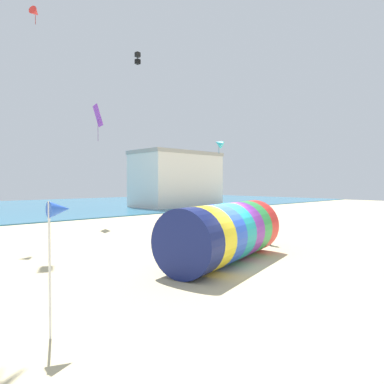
{
  "coord_description": "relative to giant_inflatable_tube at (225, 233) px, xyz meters",
  "views": [
    {
      "loc": [
        -10.54,
        -8.59,
        3.3
      ],
      "look_at": [
        0.25,
        2.78,
        2.9
      ],
      "focal_mm": 32.0,
      "sensor_mm": 36.0,
      "label": 1
    }
  ],
  "objects": [
    {
      "name": "ground_plane",
      "position": [
        -0.27,
        -0.79,
        -1.23
      ],
      "size": [
        120.0,
        120.0,
        0.0
      ],
      "primitive_type": "plane",
      "color": "#CCBA8C"
    },
    {
      "name": "giant_inflatable_tube",
      "position": [
        0.0,
        0.0,
        0.0
      ],
      "size": [
        7.15,
        4.06,
        2.46
      ],
      "color": "navy",
      "rests_on": "ground"
    },
    {
      "name": "kite_handler",
      "position": [
        4.75,
        1.04,
        -0.4
      ],
      "size": [
        0.24,
        0.36,
        1.64
      ],
      "color": "black",
      "rests_on": "ground"
    },
    {
      "name": "kite_red_delta",
      "position": [
        -3.09,
        12.91,
        12.68
      ],
      "size": [
        0.82,
        0.8,
        1.05
      ],
      "color": "red"
    },
    {
      "name": "kite_cyan_delta",
      "position": [
        9.04,
        8.52,
        5.18
      ],
      "size": [
        0.92,
        1.0,
        1.22
      ],
      "color": "#2DB2C6"
    },
    {
      "name": "kite_black_box",
      "position": [
        4.61,
        13.05,
        11.84
      ],
      "size": [
        0.37,
        0.37,
        0.96
      ],
      "color": "black"
    },
    {
      "name": "kite_purple_diamond",
      "position": [
        2.69,
        15.86,
        7.5
      ],
      "size": [
        0.76,
        1.27,
        2.89
      ],
      "color": "purple"
    },
    {
      "name": "promenade_building",
      "position": [
        20.62,
        26.96,
        2.63
      ],
      "size": [
        12.06,
        7.05,
        7.7
      ],
      "color": "silver",
      "rests_on": "ground"
    },
    {
      "name": "beach_flag",
      "position": [
        -7.86,
        -2.11,
        1.37
      ],
      "size": [
        0.47,
        0.36,
        2.92
      ],
      "color": "silver",
      "rests_on": "ground"
    }
  ]
}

